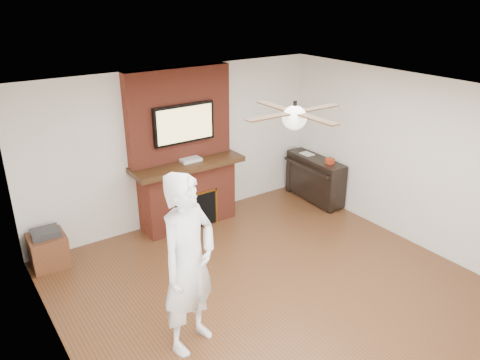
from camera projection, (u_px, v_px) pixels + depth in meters
room_shell at (290, 209)px, 5.32m from camera, size 5.36×5.86×2.86m
fireplace at (185, 165)px, 7.36m from camera, size 1.78×0.64×2.50m
tv at (184, 124)px, 7.06m from camera, size 1.00×0.08×0.60m
ceiling_fan at (294, 117)px, 4.91m from camera, size 1.21×1.21×0.31m
person at (189, 264)px, 4.74m from camera, size 0.85×0.72×1.98m
side_table at (48, 249)px, 6.44m from camera, size 0.49×0.49×0.55m
piano at (315, 178)px, 8.36m from camera, size 0.52×1.25×0.90m
cable_box at (191, 160)px, 7.27m from camera, size 0.33×0.19×0.05m
candle_orange at (189, 225)px, 7.48m from camera, size 0.07×0.07×0.12m
candle_green at (191, 224)px, 7.54m from camera, size 0.08×0.08×0.10m
candle_cream at (200, 220)px, 7.66m from camera, size 0.08×0.08×0.11m
candle_blue at (202, 222)px, 7.61m from camera, size 0.06×0.06×0.09m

